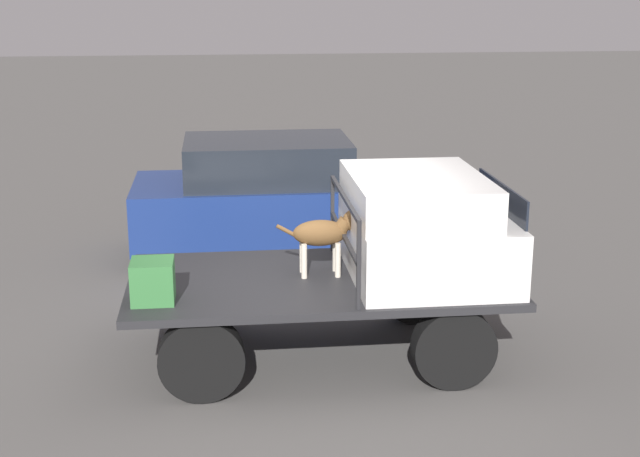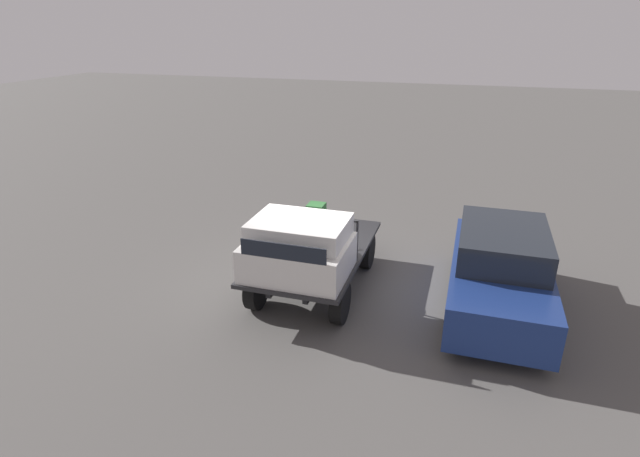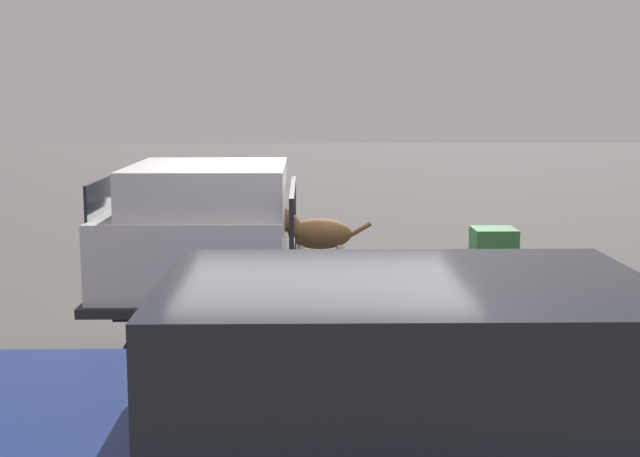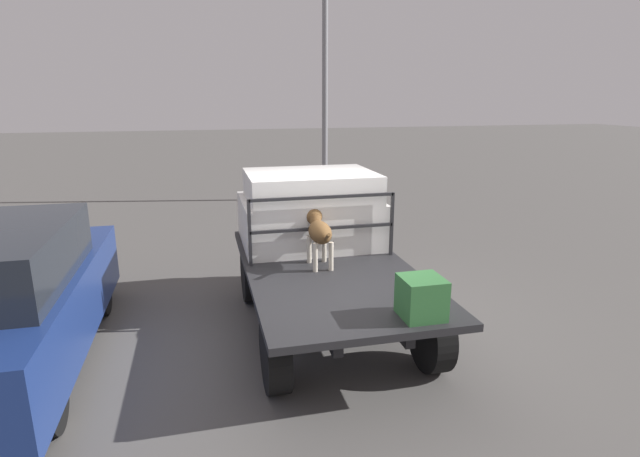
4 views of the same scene
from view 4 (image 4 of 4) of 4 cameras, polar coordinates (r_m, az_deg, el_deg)
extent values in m
plane|color=#514F4C|center=(6.74, 0.87, -11.41)|extent=(80.00, 80.00, 0.00)
cylinder|color=black|center=(7.55, -7.93, -5.19)|extent=(0.82, 0.24, 0.82)
cylinder|color=black|center=(7.89, 4.85, -4.18)|extent=(0.82, 0.24, 0.82)
cylinder|color=black|center=(5.34, -5.15, -14.08)|extent=(0.82, 0.24, 0.82)
cylinder|color=black|center=(5.81, 12.57, -11.83)|extent=(0.82, 0.24, 0.82)
cube|color=black|center=(6.38, -2.28, -6.02)|extent=(3.62, 0.10, 0.18)
cube|color=black|center=(6.55, 3.98, -5.48)|extent=(3.62, 0.10, 0.18)
cube|color=#232326|center=(6.41, 0.90, -4.67)|extent=(3.94, 2.07, 0.08)
cube|color=silver|center=(7.35, -1.27, 0.93)|extent=(1.59, 1.95, 0.66)
cube|color=silver|center=(7.12, -1.09, 4.85)|extent=(1.35, 1.79, 0.40)
cube|color=black|center=(8.00, -2.50, 5.53)|extent=(0.02, 1.60, 0.30)
cube|color=#232326|center=(6.35, -8.04, -0.51)|extent=(0.04, 0.04, 0.87)
cube|color=#232326|center=(6.79, 8.20, 0.51)|extent=(0.04, 0.04, 0.87)
cube|color=#232326|center=(6.41, 0.35, 3.60)|extent=(0.04, 1.91, 0.04)
cube|color=#232326|center=(6.51, 0.35, 0.02)|extent=(0.04, 1.91, 0.04)
cylinder|color=beige|center=(6.47, -1.24, -2.39)|extent=(0.06, 0.06, 0.37)
cylinder|color=beige|center=(6.52, 0.51, -2.26)|extent=(0.06, 0.06, 0.37)
cylinder|color=beige|center=(6.15, -0.54, -3.34)|extent=(0.06, 0.06, 0.37)
cylinder|color=beige|center=(6.19, 1.30, -3.20)|extent=(0.06, 0.06, 0.37)
ellipsoid|color=brown|center=(6.25, 0.00, -0.42)|extent=(0.57, 0.27, 0.27)
sphere|color=beige|center=(6.41, -0.33, -0.47)|extent=(0.12, 0.12, 0.12)
cylinder|color=brown|center=(6.46, -0.50, 0.77)|extent=(0.19, 0.15, 0.19)
sphere|color=brown|center=(6.55, -0.72, 1.42)|extent=(0.23, 0.23, 0.23)
cone|color=beige|center=(6.65, -0.91, 1.47)|extent=(0.13, 0.13, 0.13)
cone|color=brown|center=(6.51, -1.24, 2.20)|extent=(0.06, 0.08, 0.10)
cone|color=brown|center=(6.53, -0.16, 2.26)|extent=(0.06, 0.08, 0.10)
cylinder|color=brown|center=(5.93, 0.76, -1.01)|extent=(0.24, 0.04, 0.16)
cube|color=#337038|center=(5.02, 11.52, -7.72)|extent=(0.41, 0.41, 0.41)
cylinder|color=black|center=(7.68, -23.79, -6.89)|extent=(0.60, 0.20, 0.60)
cylinder|color=black|center=(5.38, -28.60, -17.11)|extent=(0.60, 0.20, 0.60)
cylinder|color=gray|center=(14.55, 0.56, 15.79)|extent=(0.16, 0.16, 6.38)
camera|label=1|loc=(11.35, 52.94, 13.64)|focal=50.00mm
camera|label=2|loc=(15.35, -20.48, 23.16)|focal=28.00mm
camera|label=3|loc=(8.77, -60.45, 4.51)|focal=50.00mm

